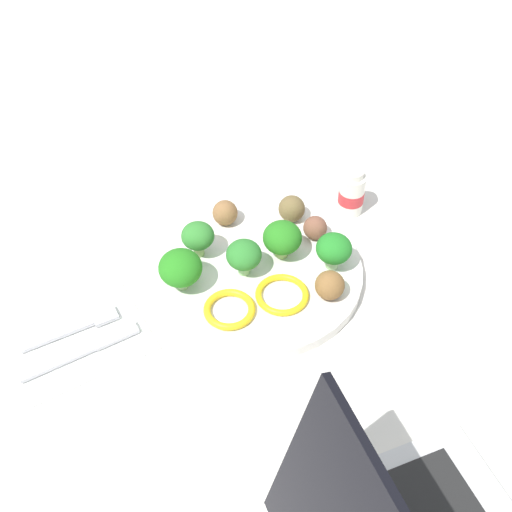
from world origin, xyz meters
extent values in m
plane|color=silver|center=(0.00, 0.00, 0.00)|extent=(4.00, 4.00, 0.00)
cylinder|color=white|center=(0.00, 0.00, 0.01)|extent=(0.28, 0.28, 0.02)
cylinder|color=#93CC83|center=(-0.02, 0.00, 0.02)|extent=(0.02, 0.02, 0.02)
ellipsoid|color=#2D7A2D|center=(-0.02, 0.00, 0.05)|extent=(0.05, 0.05, 0.04)
cylinder|color=#98B86D|center=(-0.05, 0.06, 0.02)|extent=(0.01, 0.01, 0.02)
ellipsoid|color=#327D2F|center=(-0.05, 0.06, 0.05)|extent=(0.04, 0.04, 0.03)
cylinder|color=#99B968|center=(0.04, 0.00, 0.02)|extent=(0.02, 0.02, 0.01)
ellipsoid|color=#287A1E|center=(0.04, 0.00, 0.05)|extent=(0.05, 0.05, 0.04)
cylinder|color=#93BB77|center=(-0.10, 0.02, 0.02)|extent=(0.02, 0.02, 0.01)
ellipsoid|color=#267C1D|center=(-0.10, 0.02, 0.05)|extent=(0.05, 0.05, 0.04)
cylinder|color=#92BA83|center=(0.08, -0.05, 0.02)|extent=(0.02, 0.02, 0.02)
ellipsoid|color=#237D26|center=(0.08, -0.05, 0.05)|extent=(0.05, 0.05, 0.04)
sphere|color=brown|center=(0.05, -0.09, 0.03)|extent=(0.04, 0.04, 0.04)
sphere|color=brown|center=(0.10, 0.01, 0.03)|extent=(0.03, 0.03, 0.03)
sphere|color=brown|center=(0.09, 0.05, 0.03)|extent=(0.04, 0.04, 0.04)
sphere|color=olive|center=(0.01, 0.10, 0.03)|extent=(0.04, 0.04, 0.04)
torus|color=yellow|center=(0.00, -0.06, 0.02)|extent=(0.08, 0.08, 0.01)
torus|color=yellow|center=(-0.07, -0.05, 0.02)|extent=(0.09, 0.09, 0.01)
cube|color=white|center=(-0.24, 0.02, 0.00)|extent=(0.17, 0.12, 0.01)
cube|color=silver|center=(-0.26, 0.04, 0.01)|extent=(0.09, 0.02, 0.01)
cube|color=silver|center=(-0.20, 0.04, 0.01)|extent=(0.03, 0.02, 0.01)
cube|color=silver|center=(-0.27, 0.00, 0.01)|extent=(0.09, 0.01, 0.01)
cube|color=silver|center=(-0.20, 0.00, 0.01)|extent=(0.06, 0.02, 0.01)
cylinder|color=white|center=(0.18, 0.04, 0.03)|extent=(0.04, 0.04, 0.06)
cylinder|color=red|center=(0.18, 0.04, 0.03)|extent=(0.04, 0.04, 0.02)
cylinder|color=silver|center=(0.18, 0.04, 0.07)|extent=(0.03, 0.03, 0.01)
camera|label=1|loc=(-0.31, -0.49, 0.62)|focal=44.68mm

